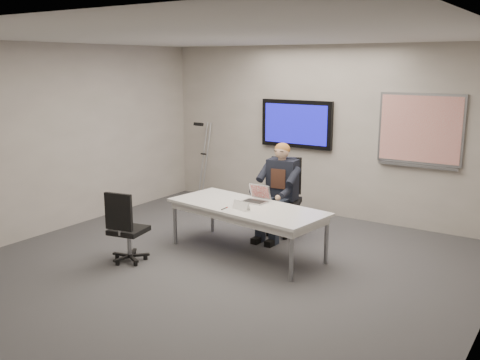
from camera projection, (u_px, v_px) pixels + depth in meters
The scene contains 14 objects.
floor at pixel (219, 268), 6.66m from camera, with size 6.00×6.00×0.02m, color #37373A.
ceiling at pixel (217, 36), 6.06m from camera, with size 6.00×6.00×0.02m, color silver.
wall_back at pixel (325, 132), 8.80m from camera, with size 6.00×0.02×2.80m, color #9B958C.
wall_left at pixel (56, 139), 7.98m from camera, with size 0.02×6.00×2.80m, color #9B958C.
conference_table at pixel (247, 211), 7.07m from camera, with size 2.25×1.18×0.66m.
tv_display at pixel (296, 124), 9.01m from camera, with size 1.30×0.09×0.80m.
whiteboard at pixel (420, 130), 7.92m from camera, with size 1.25×0.08×1.10m.
office_chair_far at pixel (284, 210), 7.97m from camera, with size 0.69×0.69×1.13m.
office_chair_near at pixel (127, 240), 6.82m from camera, with size 0.53×0.53×0.94m.
seated_person at pixel (276, 201), 7.71m from camera, with size 0.45×0.77×1.39m.
crutch at pixel (205, 159), 10.00m from camera, with size 0.20×0.42×1.48m, color #A5A8AD, non-canonical shape.
laptop at pixel (257, 197), 7.25m from camera, with size 0.32×0.30×0.22m.
name_tent at pixel (241, 205), 6.87m from camera, with size 0.27×0.07×0.11m, color white, non-canonical shape.
pen at pixel (225, 208), 6.90m from camera, with size 0.01×0.01×0.15m, color black.
Camera 1 is at (3.68, -5.08, 2.51)m, focal length 40.00 mm.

